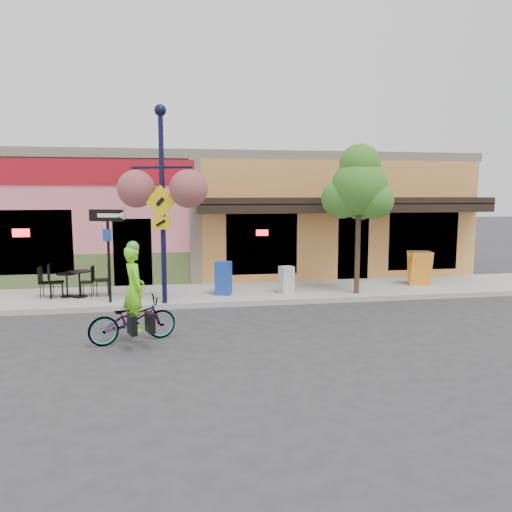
% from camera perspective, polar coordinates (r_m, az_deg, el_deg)
% --- Properties ---
extents(ground, '(90.00, 90.00, 0.00)m').
position_cam_1_polar(ground, '(13.33, -1.71, -6.30)').
color(ground, '#2D2D30').
rests_on(ground, ground).
extents(sidewalk, '(24.00, 3.00, 0.15)m').
position_cam_1_polar(sidewalk, '(15.25, -2.79, -4.27)').
color(sidewalk, '#9E9B93').
rests_on(sidewalk, ground).
extents(curb, '(24.00, 0.12, 0.15)m').
position_cam_1_polar(curb, '(13.84, -2.04, -5.47)').
color(curb, '#A8A59E').
rests_on(curb, ground).
extents(building, '(18.20, 8.20, 4.50)m').
position_cam_1_polar(building, '(20.43, -4.76, 4.81)').
color(building, '#E97380').
rests_on(building, ground).
extents(bicycle, '(1.95, 1.20, 0.97)m').
position_cam_1_polar(bicycle, '(10.86, -13.92, -7.05)').
color(bicycle, '#9B0E0E').
rests_on(bicycle, ground).
extents(cyclist_rider, '(0.61, 0.75, 1.78)m').
position_cam_1_polar(cyclist_rider, '(10.77, -13.72, -4.95)').
color(cyclist_rider, '#6CEE19').
rests_on(cyclist_rider, ground).
extents(lamp_post, '(1.81, 1.21, 5.25)m').
position_cam_1_polar(lamp_post, '(13.48, -10.63, 5.66)').
color(lamp_post, black).
rests_on(lamp_post, sidewalk).
extents(one_way_sign, '(0.99, 0.52, 2.53)m').
position_cam_1_polar(one_way_sign, '(14.02, -16.47, -0.04)').
color(one_way_sign, black).
rests_on(one_way_sign, sidewalk).
extents(cafe_set_left, '(1.75, 1.05, 0.99)m').
position_cam_1_polar(cafe_set_left, '(15.11, -19.53, -2.60)').
color(cafe_set_left, black).
rests_on(cafe_set_left, sidewalk).
extents(cafe_set_right, '(1.53, 0.84, 0.89)m').
position_cam_1_polar(cafe_set_right, '(15.28, -20.81, -2.74)').
color(cafe_set_right, black).
rests_on(cafe_set_right, sidewalk).
extents(newspaper_box_blue, '(0.55, 0.52, 0.97)m').
position_cam_1_polar(newspaper_box_blue, '(14.62, -3.75, -2.54)').
color(newspaper_box_blue, '#1A3FA1').
rests_on(newspaper_box_blue, sidewalk).
extents(newspaper_box_grey, '(0.45, 0.43, 0.81)m').
position_cam_1_polar(newspaper_box_grey, '(14.83, 3.50, -2.73)').
color(newspaper_box_grey, '#BABABA').
rests_on(newspaper_box_grey, sidewalk).
extents(street_tree, '(2.04, 2.04, 4.42)m').
position_cam_1_polar(street_tree, '(14.91, 11.62, 4.19)').
color(street_tree, '#3D7A26').
rests_on(street_tree, sidewalk).
extents(sandwich_board, '(0.74, 0.60, 1.11)m').
position_cam_1_polar(sandwich_board, '(16.72, 18.40, -1.43)').
color(sandwich_board, orange).
rests_on(sandwich_board, sidewalk).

